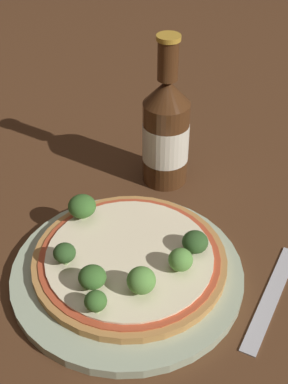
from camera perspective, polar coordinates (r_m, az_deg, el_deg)
ground_plane at (r=0.66m, az=-1.13°, el=-7.32°), size 3.00×3.00×0.00m
plate at (r=0.63m, az=-1.66°, el=-8.66°), size 0.27×0.27×0.01m
pizza at (r=0.63m, az=-1.75°, el=-7.11°), size 0.23×0.23×0.01m
broccoli_floret_0 at (r=0.58m, az=-5.54°, el=-9.03°), size 0.03×0.03×0.03m
broccoli_floret_1 at (r=0.62m, az=5.48°, el=-5.33°), size 0.03×0.03×0.03m
broccoli_floret_2 at (r=0.67m, az=-6.63°, el=-1.52°), size 0.03×0.03×0.03m
broccoli_floret_3 at (r=0.61m, az=-8.48°, el=-6.47°), size 0.03×0.03×0.03m
broccoli_floret_4 at (r=0.57m, az=-0.29°, el=-9.42°), size 0.03×0.03×0.03m
broccoli_floret_5 at (r=0.56m, az=-5.18°, el=-11.54°), size 0.02×0.02×0.03m
broccoli_floret_6 at (r=0.60m, az=3.93°, el=-7.23°), size 0.03×0.03×0.03m
beer_bottle at (r=0.74m, az=2.25°, el=6.51°), size 0.06×0.06×0.22m
fork at (r=0.63m, az=13.42°, el=-10.80°), size 0.05×0.17×0.00m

